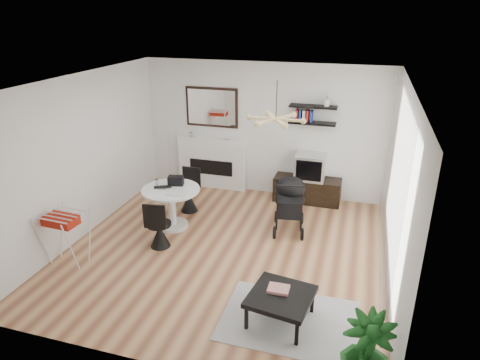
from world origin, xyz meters
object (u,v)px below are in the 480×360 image
(crt_tv, at_px, (310,167))
(coffee_table, at_px, (281,297))
(tv_console, at_px, (307,190))
(fireplace, at_px, (212,157))
(stroller, at_px, (290,206))
(drying_rack, at_px, (66,238))
(dining_table, at_px, (172,202))
(potted_plant, at_px, (366,355))

(crt_tv, xyz_separation_m, coffee_table, (0.16, -3.66, -0.40))
(tv_console, bearing_deg, fireplace, 175.48)
(crt_tv, xyz_separation_m, stroller, (-0.17, -1.25, -0.30))
(drying_rack, height_order, coffee_table, drying_rack)
(dining_table, height_order, stroller, stroller)
(crt_tv, bearing_deg, stroller, -97.80)
(crt_tv, relative_size, drying_rack, 0.68)
(coffee_table, bearing_deg, fireplace, 120.79)
(coffee_table, bearing_deg, dining_table, 141.01)
(coffee_table, xyz_separation_m, potted_plant, (1.02, -0.79, 0.11))
(coffee_table, height_order, potted_plant, potted_plant)
(fireplace, xyz_separation_m, drying_rack, (-1.08, -3.47, -0.24))
(fireplace, bearing_deg, stroller, -36.10)
(dining_table, relative_size, stroller, 0.97)
(dining_table, distance_m, coffee_table, 3.02)
(stroller, bearing_deg, coffee_table, -91.33)
(tv_console, height_order, dining_table, dining_table)
(crt_tv, distance_m, drying_rack, 4.61)
(crt_tv, bearing_deg, coffee_table, -87.43)
(drying_rack, distance_m, coffee_table, 3.38)
(drying_rack, height_order, stroller, stroller)
(dining_table, xyz_separation_m, stroller, (2.01, 0.52, -0.04))
(fireplace, relative_size, potted_plant, 2.34)
(tv_console, bearing_deg, crt_tv, -5.66)
(crt_tv, height_order, stroller, stroller)
(fireplace, distance_m, potted_plant, 5.69)
(crt_tv, distance_m, stroller, 1.30)
(coffee_table, bearing_deg, drying_rack, 173.88)
(drying_rack, xyz_separation_m, coffee_table, (3.36, -0.36, -0.10))
(crt_tv, relative_size, coffee_table, 0.68)
(crt_tv, xyz_separation_m, drying_rack, (-3.20, -3.30, -0.30))
(drying_rack, distance_m, stroller, 3.66)
(fireplace, bearing_deg, dining_table, -91.74)
(dining_table, bearing_deg, drying_rack, -123.64)
(stroller, bearing_deg, potted_plant, -76.38)
(stroller, bearing_deg, tv_console, 74.45)
(fireplace, distance_m, coffee_table, 4.47)
(tv_console, distance_m, dining_table, 2.79)
(tv_console, xyz_separation_m, potted_plant, (1.21, -4.46, 0.21))
(fireplace, xyz_separation_m, coffee_table, (2.28, -3.83, -0.33))
(tv_console, distance_m, drying_rack, 4.58)
(dining_table, xyz_separation_m, coffee_table, (2.34, -1.90, -0.14))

